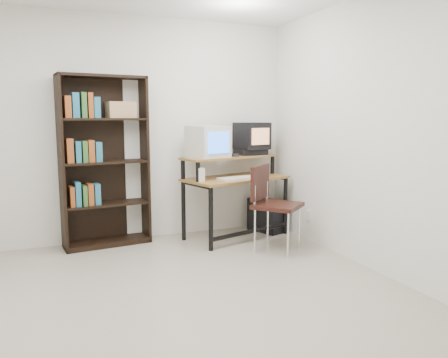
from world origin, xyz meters
name	(u,v)px	position (x,y,z in m)	size (l,w,h in m)	color
floor	(170,304)	(0.00, 0.00, -0.01)	(4.00, 4.00, 0.01)	#ABA08D
back_wall	(124,130)	(0.00, 2.00, 1.30)	(4.00, 0.01, 2.60)	silver
front_wall	(323,164)	(0.00, -2.00, 1.30)	(4.00, 0.01, 2.60)	silver
right_wall	(381,134)	(2.00, 0.00, 1.30)	(0.01, 4.00, 2.60)	silver
computer_desk	(235,180)	(1.24, 1.62, 0.69)	(1.37, 0.95, 0.98)	olive
crt_monitor	(208,142)	(0.92, 1.66, 1.16)	(0.50, 0.50, 0.38)	silver
vcr	(251,152)	(1.53, 1.79, 1.01)	(0.36, 0.26, 0.08)	black
crt_tv	(252,136)	(1.56, 1.81, 1.22)	(0.42, 0.41, 0.33)	black
cd_spindle	(234,155)	(1.24, 1.65, 0.99)	(0.12, 0.12, 0.05)	#26262B
keyboard	(238,179)	(1.21, 1.45, 0.74)	(0.47, 0.21, 0.04)	silver
mousepad	(262,177)	(1.58, 1.56, 0.72)	(0.22, 0.18, 0.01)	black
mouse	(261,176)	(1.57, 1.55, 0.74)	(0.10, 0.06, 0.03)	white
desk_speaker	(200,175)	(0.73, 1.42, 0.80)	(0.08, 0.07, 0.17)	silver
pc_tower	(265,215)	(1.70, 1.69, 0.21)	(0.20, 0.45, 0.42)	black
school_chair	(271,198)	(1.41, 0.99, 0.57)	(0.65, 0.65, 0.93)	black
bookshelf	(104,160)	(-0.26, 1.86, 0.97)	(0.98, 0.43, 1.90)	black
wall_outlet	(308,215)	(1.99, 1.15, 0.30)	(0.02, 0.08, 0.12)	beige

